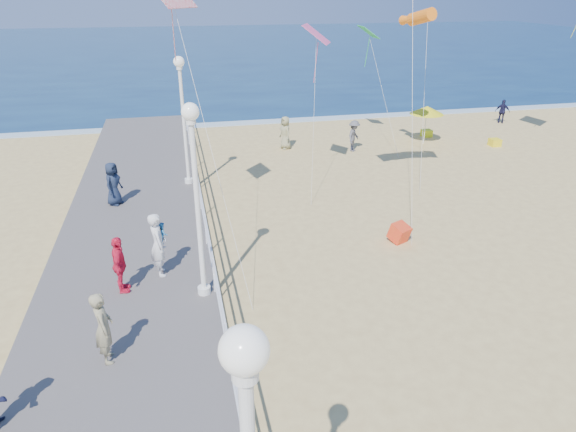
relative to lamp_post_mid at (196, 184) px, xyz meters
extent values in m
plane|color=#D6BB70|center=(5.35, 0.00, -3.66)|extent=(160.00, 160.00, 0.00)
cube|color=#0C284B|center=(5.35, 65.00, -3.65)|extent=(160.00, 90.00, 0.05)
cube|color=silver|center=(5.35, 20.50, -3.63)|extent=(160.00, 1.20, 0.04)
cube|color=#66605C|center=(-2.15, 0.00, -3.46)|extent=(5.00, 44.00, 0.40)
cube|color=white|center=(0.30, 0.00, -2.21)|extent=(0.05, 42.00, 0.06)
cube|color=white|center=(0.30, 0.00, -2.71)|extent=(0.05, 42.00, 0.04)
sphere|color=white|center=(0.00, -9.00, 1.84)|extent=(0.44, 0.44, 0.44)
cylinder|color=white|center=(0.00, 0.00, -3.16)|extent=(0.36, 0.36, 0.20)
cylinder|color=white|center=(0.00, 0.00, -0.81)|extent=(0.14, 0.14, 4.70)
sphere|color=white|center=(0.00, 0.00, 1.84)|extent=(0.44, 0.44, 0.44)
cylinder|color=white|center=(0.00, 9.00, -3.16)|extent=(0.36, 0.36, 0.20)
cylinder|color=white|center=(0.00, 9.00, -0.81)|extent=(0.14, 0.14, 4.70)
sphere|color=white|center=(0.00, 9.00, 1.84)|extent=(0.44, 0.44, 0.44)
imported|color=silver|center=(-1.17, 1.35, -2.29)|extent=(0.58, 0.78, 1.95)
imported|color=#3790CF|center=(-1.02, 1.50, -2.04)|extent=(0.34, 0.40, 0.74)
imported|color=red|center=(-2.22, 0.61, -2.43)|extent=(0.41, 0.98, 1.67)
imported|color=#1A243A|center=(-2.92, 7.21, -2.41)|extent=(0.87, 0.99, 1.70)
imported|color=gray|center=(-2.35, -2.33, -2.38)|extent=(0.52, 0.70, 1.77)
imported|color=#56555A|center=(9.00, 13.11, -2.82)|extent=(1.17, 1.24, 1.69)
imported|color=#181734|center=(20.52, 16.90, -2.90)|extent=(0.93, 0.85, 1.53)
imported|color=gray|center=(5.49, 14.41, -2.77)|extent=(0.80, 1.00, 1.79)
cube|color=red|center=(6.94, 2.43, -3.36)|extent=(0.80, 0.88, 0.74)
cylinder|color=white|center=(13.41, 13.63, -2.76)|extent=(0.05, 0.05, 1.80)
cone|color=yellow|center=(13.41, 13.63, -1.75)|extent=(1.90, 1.90, 0.45)
cube|color=#EDFF1A|center=(14.26, 14.97, -3.46)|extent=(0.55, 0.55, 0.40)
cube|color=yellow|center=(17.09, 12.31, -3.46)|extent=(0.55, 0.55, 0.40)
cylinder|color=orange|center=(10.57, 9.71, 3.33)|extent=(0.98, 2.54, 1.05)
cube|color=#DD518A|center=(5.50, 8.56, 2.81)|extent=(1.45, 1.56, 0.75)
cube|color=green|center=(9.97, 14.42, 2.36)|extent=(0.98, 1.15, 0.65)
camera|label=1|loc=(-0.39, -12.41, 4.60)|focal=32.00mm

